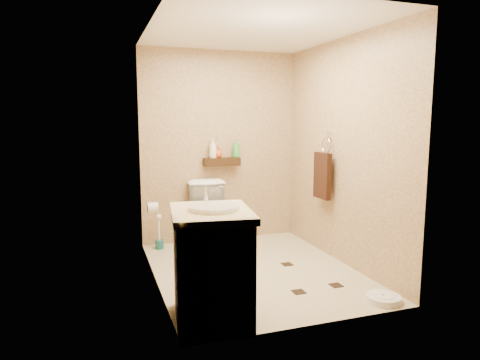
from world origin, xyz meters
name	(u,v)px	position (x,y,z in m)	size (l,w,h in m)	color
ground	(254,270)	(0.00, 0.00, 0.00)	(2.50, 2.50, 0.00)	#C3B68F
wall_back	(220,147)	(0.00, 1.25, 1.20)	(2.00, 0.04, 2.40)	tan
wall_front	(316,169)	(0.00, -1.25, 1.20)	(2.00, 0.04, 2.40)	tan
wall_left	(153,158)	(-1.00, 0.00, 1.20)	(0.04, 2.50, 2.40)	tan
wall_right	(342,152)	(1.00, 0.00, 1.20)	(0.04, 2.50, 2.40)	tan
ceiling	(255,30)	(0.00, 0.00, 2.40)	(2.00, 2.50, 0.02)	white
wall_shelf	(222,162)	(0.00, 1.17, 1.02)	(0.46, 0.14, 0.10)	#33200E
floor_accents	(261,271)	(0.05, -0.05, 0.00)	(1.20, 1.34, 0.01)	black
toilet	(212,217)	(-0.22, 0.83, 0.41)	(0.45, 0.80, 0.81)	white
vanity	(212,264)	(-0.70, -0.92, 0.45)	(0.69, 0.79, 1.02)	brown
bathroom_scale	(383,298)	(0.78, -1.07, 0.03)	(0.33, 0.33, 0.06)	white
toilet_brush	(159,237)	(-0.82, 1.07, 0.15)	(0.10, 0.10, 0.43)	#175B5C
towel_ring	(323,173)	(0.91, 0.25, 0.95)	(0.12, 0.30, 0.76)	silver
toilet_paper	(153,207)	(-0.94, 0.65, 0.60)	(0.12, 0.11, 0.12)	white
bottle_a	(213,148)	(-0.11, 1.17, 1.19)	(0.10, 0.10, 0.25)	white
bottle_b	(214,152)	(-0.10, 1.17, 1.15)	(0.07, 0.07, 0.15)	#FF9A35
bottle_c	(218,152)	(-0.05, 1.17, 1.14)	(0.11, 0.11, 0.14)	#D54419
bottle_d	(236,148)	(0.19, 1.17, 1.18)	(0.09, 0.09, 0.23)	green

